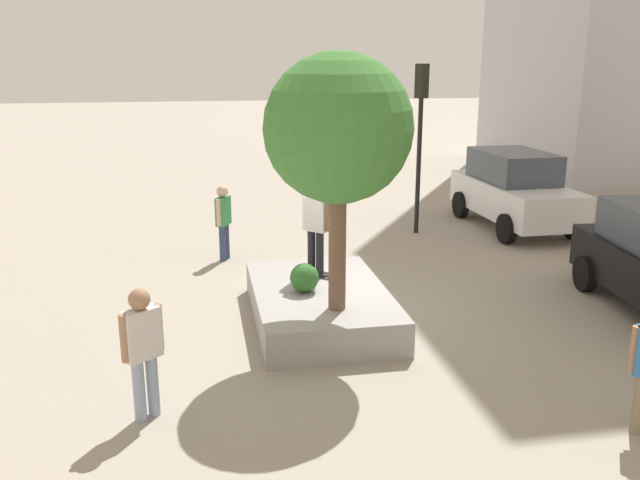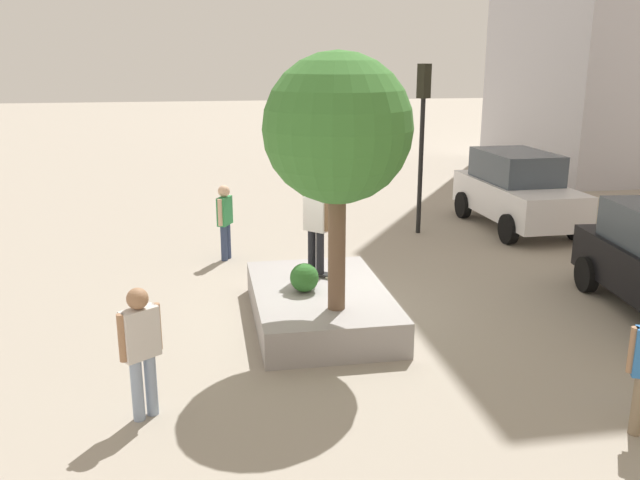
# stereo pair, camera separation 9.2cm
# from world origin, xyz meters

# --- Properties ---
(ground_plane) EXTENTS (120.00, 120.00, 0.00)m
(ground_plane) POSITION_xyz_m (0.00, 0.00, 0.00)
(ground_plane) COLOR #9E9384
(planter_ledge) EXTENTS (3.65, 2.32, 0.60)m
(planter_ledge) POSITION_xyz_m (0.13, -0.37, 0.30)
(planter_ledge) COLOR gray
(planter_ledge) RESTS_ON ground
(plaza_tree) EXTENTS (2.31, 2.31, 4.07)m
(plaza_tree) POSITION_xyz_m (1.09, -0.26, 3.49)
(plaza_tree) COLOR brown
(plaza_tree) RESTS_ON planter_ledge
(boxwood_shrub) EXTENTS (0.50, 0.50, 0.50)m
(boxwood_shrub) POSITION_xyz_m (0.20, -0.65, 0.85)
(boxwood_shrub) COLOR #2D6628
(boxwood_shrub) RESTS_ON planter_ledge
(skateboard) EXTENTS (0.61, 0.78, 0.07)m
(skateboard) POSITION_xyz_m (-0.59, -0.31, 0.65)
(skateboard) COLOR black
(skateboard) RESTS_ON planter_ledge
(skateboarder) EXTENTS (0.46, 0.45, 1.69)m
(skateboarder) POSITION_xyz_m (-0.59, -0.31, 1.65)
(skateboarder) COLOR black
(skateboarder) RESTS_ON skateboard
(police_car) EXTENTS (4.50, 2.18, 2.07)m
(police_car) POSITION_xyz_m (-5.56, 6.07, 1.05)
(police_car) COLOR white
(police_car) RESTS_ON ground
(traffic_light_median) EXTENTS (0.37, 0.36, 4.38)m
(traffic_light_median) POSITION_xyz_m (-5.47, 3.28, 2.99)
(traffic_light_median) COLOR black
(traffic_light_median) RESTS_ON ground
(pedestrian_crossing) EXTENTS (0.54, 0.39, 1.75)m
(pedestrian_crossing) POSITION_xyz_m (-3.93, -1.86, 1.01)
(pedestrian_crossing) COLOR navy
(pedestrian_crossing) RESTS_ON ground
(passerby_with_bag) EXTENTS (0.44, 0.51, 1.79)m
(passerby_with_bag) POSITION_xyz_m (2.98, -3.19, 1.03)
(passerby_with_bag) COLOR #8C9EB7
(passerby_with_bag) RESTS_ON ground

